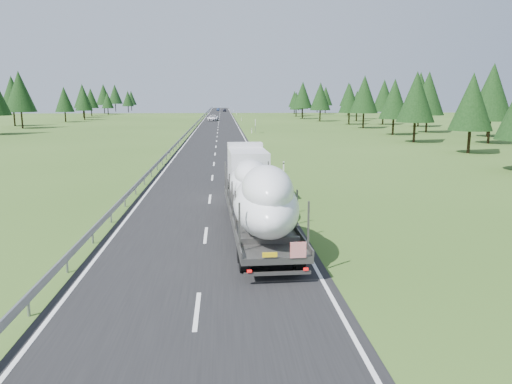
{
  "coord_description": "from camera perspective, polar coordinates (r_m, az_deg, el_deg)",
  "views": [
    {
      "loc": [
        0.89,
        -15.24,
        6.84
      ],
      "look_at": [
        2.6,
        10.03,
        1.99
      ],
      "focal_mm": 35.0,
      "sensor_mm": 36.0,
      "label": 1
    }
  ],
  "objects": [
    {
      "name": "guardrail",
      "position": [
        115.52,
        -7.0,
        7.67
      ],
      "size": [
        0.1,
        400.0,
        0.76
      ],
      "color": "slate",
      "rests_on": "ground"
    },
    {
      "name": "distant_car_blue",
      "position": [
        247.8,
        -4.35,
        9.38
      ],
      "size": [
        1.69,
        3.96,
        1.27
      ],
      "primitive_type": "imported",
      "rotation": [
        0.0,
        0.0,
        -0.09
      ],
      "color": "#182745",
      "rests_on": "ground"
    },
    {
      "name": "highway_sign",
      "position": [
        95.58,
        -0.09,
        7.82
      ],
      "size": [
        0.08,
        0.9,
        2.6
      ],
      "color": "slate",
      "rests_on": "ground"
    },
    {
      "name": "ground",
      "position": [
        16.73,
        -6.76,
        -13.38
      ],
      "size": [
        400.0,
        400.0,
        0.0
      ],
      "primitive_type": "plane",
      "color": "#34531B",
      "rests_on": "ground"
    },
    {
      "name": "road_surface",
      "position": [
        115.45,
        -4.35,
        7.42
      ],
      "size": [
        10.0,
        400.0,
        0.02
      ],
      "primitive_type": "cube",
      "color": "black",
      "rests_on": "ground"
    },
    {
      "name": "tree_line_left",
      "position": [
        127.89,
        -25.21,
        9.94
      ],
      "size": [
        14.21,
        274.19,
        12.44
      ],
      "color": "black",
      "rests_on": "ground"
    },
    {
      "name": "distant_car_dark",
      "position": [
        235.12,
        -3.62,
        9.32
      ],
      "size": [
        1.7,
        3.98,
        1.34
      ],
      "primitive_type": "imported",
      "rotation": [
        0.0,
        0.0,
        0.03
      ],
      "color": "black",
      "rests_on": "ground"
    },
    {
      "name": "marker_posts",
      "position": [
        170.45,
        -2.01,
        8.72
      ],
      "size": [
        0.13,
        350.08,
        1.0
      ],
      "color": "silver",
      "rests_on": "ground"
    },
    {
      "name": "distant_van",
      "position": [
        145.56,
        -4.95,
        8.44
      ],
      "size": [
        3.27,
        6.26,
        1.68
      ],
      "primitive_type": "imported",
      "rotation": [
        0.0,
        0.0,
        -0.08
      ],
      "color": "white",
      "rests_on": "ground"
    },
    {
      "name": "tree_line_right",
      "position": [
        114.02,
        16.0,
        10.47
      ],
      "size": [
        28.44,
        273.96,
        12.41
      ],
      "color": "black",
      "rests_on": "ground"
    },
    {
      "name": "boat_truck",
      "position": [
        26.44,
        -0.1,
        0.57
      ],
      "size": [
        3.23,
        19.32,
        4.06
      ],
      "color": "silver",
      "rests_on": "ground"
    }
  ]
}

